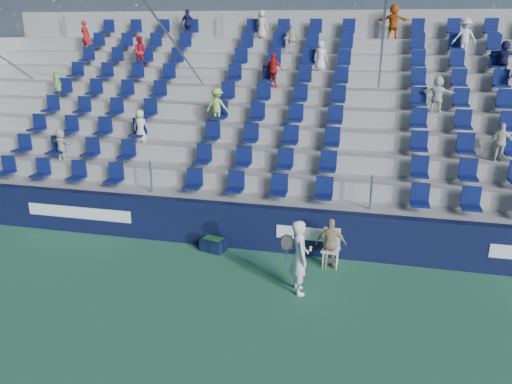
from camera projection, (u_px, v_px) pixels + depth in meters
ground at (216, 309)px, 10.42m from camera, size 70.00×70.00×0.00m
sponsor_wall at (252, 227)px, 13.14m from camera, size 24.00×0.32×1.20m
grandstand at (287, 132)px, 17.36m from camera, size 24.00×8.17×6.63m
tennis_player at (300, 257)px, 10.85m from camera, size 0.70×0.73×1.70m
line_judge_chair at (331, 245)px, 12.23m from camera, size 0.45×0.46×0.94m
line_judge at (331, 243)px, 12.06m from camera, size 0.76×0.35×1.26m
ball_bin at (213, 244)px, 13.11m from camera, size 0.71×0.56×0.36m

